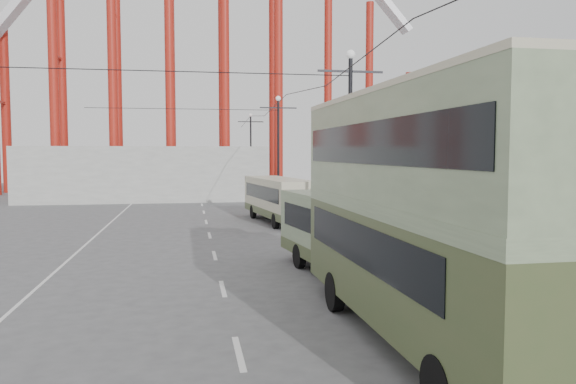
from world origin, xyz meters
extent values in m
cube|color=silver|center=(-1.00, 19.00, 0.01)|extent=(0.15, 82.00, 0.01)
cube|color=silver|center=(5.40, 20.00, 0.01)|extent=(0.12, 120.00, 0.01)
cube|color=silver|center=(-7.00, 20.00, 0.01)|extent=(0.12, 120.00, 0.01)
cylinder|color=black|center=(5.60, 18.00, 4.50)|extent=(0.20, 0.20, 9.00)
cylinder|color=black|center=(5.60, 18.00, 0.25)|extent=(0.44, 0.44, 0.50)
cube|color=black|center=(5.60, 18.00, 8.30)|extent=(3.20, 0.10, 0.10)
sphere|color=white|center=(5.60, 18.00, 9.10)|extent=(0.44, 0.44, 0.44)
cylinder|color=black|center=(5.60, 40.00, 4.50)|extent=(0.20, 0.20, 9.00)
cylinder|color=black|center=(5.60, 40.00, 0.25)|extent=(0.44, 0.44, 0.50)
cube|color=black|center=(5.60, 40.00, 8.30)|extent=(3.20, 0.10, 0.10)
sphere|color=white|center=(5.60, 40.00, 9.10)|extent=(0.44, 0.44, 0.44)
cylinder|color=black|center=(5.60, 62.00, 4.50)|extent=(0.20, 0.20, 9.00)
cylinder|color=black|center=(5.60, 62.00, 0.25)|extent=(0.44, 0.44, 0.50)
cube|color=black|center=(5.60, 62.00, 8.30)|extent=(3.20, 0.10, 0.10)
sphere|color=white|center=(5.60, 62.00, 9.10)|extent=(0.44, 0.44, 0.44)
cylinder|color=#9C1F11|center=(-22.00, 59.00, 9.00)|extent=(1.00, 1.00, 18.00)
cylinder|color=#9C1F11|center=(-16.00, 55.00, 13.50)|extent=(1.00, 1.00, 27.00)
cylinder|color=#9C1F11|center=(-16.00, 59.00, 13.50)|extent=(1.00, 1.00, 27.00)
cylinder|color=#9C1F11|center=(-10.00, 55.00, 18.00)|extent=(1.00, 1.00, 36.00)
cylinder|color=#9C1F11|center=(-10.00, 59.00, 18.00)|extent=(1.00, 1.00, 36.00)
cylinder|color=#9C1F11|center=(14.00, 56.00, 15.00)|extent=(0.90, 0.90, 30.00)
cylinder|color=#9C1F11|center=(19.00, 56.00, 11.00)|extent=(0.90, 0.90, 22.00)
cylinder|color=#9C1F11|center=(24.00, 56.00, 7.00)|extent=(0.90, 0.90, 14.00)
cube|color=#969691|center=(-6.00, 47.00, 2.50)|extent=(22.00, 10.00, 5.00)
cube|color=#3B4927|center=(3.23, 3.85, 1.80)|extent=(2.90, 10.96, 2.40)
cube|color=black|center=(3.23, 3.85, 2.29)|extent=(2.90, 8.78, 0.98)
cube|color=#667858|center=(3.23, 3.85, 3.17)|extent=(2.92, 10.96, 0.33)
cube|color=#667858|center=(3.23, 3.85, 4.53)|extent=(2.90, 10.96, 2.40)
cube|color=black|center=(3.23, 3.85, 4.64)|extent=(2.93, 10.31, 0.93)
cube|color=#B9B495|center=(3.23, 3.85, 5.80)|extent=(2.92, 10.96, 0.13)
cylinder|color=black|center=(1.94, 6.88, 0.55)|extent=(0.32, 1.10, 1.09)
cylinder|color=black|center=(4.41, 6.92, 0.55)|extent=(0.32, 1.10, 1.09)
cylinder|color=black|center=(4.51, 0.37, 0.55)|extent=(0.32, 1.10, 1.09)
cube|color=#667858|center=(3.55, 9.90, 1.63)|extent=(3.67, 10.44, 2.23)
cube|color=black|center=(3.55, 9.90, 2.00)|extent=(3.56, 9.34, 0.88)
cube|color=#3B4927|center=(3.55, 9.90, 0.74)|extent=(3.70, 10.45, 0.46)
cube|color=#667858|center=(3.55, 9.90, 2.82)|extent=(3.69, 10.44, 0.15)
cylinder|color=black|center=(2.12, 12.61, 0.46)|extent=(0.38, 0.96, 0.93)
cylinder|color=black|center=(4.20, 12.89, 0.46)|extent=(0.38, 0.96, 0.93)
cylinder|color=black|center=(2.94, 6.53, 0.46)|extent=(0.38, 0.96, 0.93)
cylinder|color=black|center=(5.03, 6.82, 0.46)|extent=(0.38, 0.96, 0.93)
cube|color=#B9B495|center=(3.53, 27.05, 1.58)|extent=(3.40, 9.24, 2.17)
cube|color=black|center=(3.53, 27.05, 1.94)|extent=(3.30, 8.17, 0.86)
cube|color=#3B4927|center=(3.53, 27.05, 0.72)|extent=(3.43, 9.24, 0.45)
cube|color=#B9B495|center=(3.53, 27.05, 2.73)|extent=(3.42, 9.24, 0.14)
cylinder|color=black|center=(2.22, 29.24, 0.45)|extent=(0.37, 0.93, 0.90)
cylinder|color=black|center=(4.24, 29.50, 0.45)|extent=(0.37, 0.93, 0.90)
cylinder|color=black|center=(2.87, 24.23, 0.45)|extent=(0.37, 0.93, 0.90)
cylinder|color=black|center=(4.89, 24.49, 0.45)|extent=(0.37, 0.93, 0.90)
imported|color=black|center=(3.09, 4.76, 0.79)|extent=(0.60, 0.41, 1.58)
camera|label=1|loc=(-2.03, -8.12, 4.43)|focal=35.00mm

